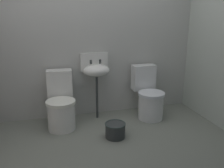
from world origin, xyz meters
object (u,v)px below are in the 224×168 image
at_px(sink, 96,70).
at_px(bucket, 115,130).
at_px(toilet_right, 149,97).
at_px(toilet_left, 61,105).

height_order(sink, bucket, sink).
relative_size(toilet_right, bucket, 2.85).
height_order(toilet_left, toilet_right, same).
bearing_deg(toilet_left, toilet_right, -177.14).
relative_size(toilet_left, sink, 0.79).
bearing_deg(sink, toilet_left, -161.19).
relative_size(toilet_left, bucket, 2.85).
distance_m(toilet_left, toilet_right, 1.33).
height_order(toilet_left, bucket, toilet_left).
distance_m(sink, bucket, 0.96).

